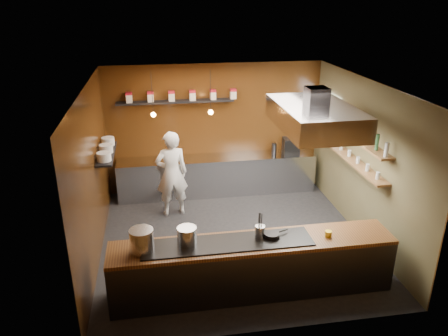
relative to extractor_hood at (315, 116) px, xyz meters
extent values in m
plane|color=black|center=(-1.30, 0.40, -2.51)|extent=(5.00, 5.00, 0.00)
plane|color=#3B1E0A|center=(-1.30, 2.90, -1.01)|extent=(5.00, 0.00, 5.00)
plane|color=#3B1E0A|center=(-3.80, 0.40, -1.01)|extent=(0.00, 5.00, 5.00)
plane|color=brown|center=(1.20, 0.40, -1.01)|extent=(0.00, 5.00, 5.00)
plane|color=silver|center=(-1.30, 0.40, 0.49)|extent=(5.00, 5.00, 0.00)
plane|color=white|center=(1.15, 2.10, -0.61)|extent=(0.00, 1.00, 1.00)
cube|color=silver|center=(-1.30, 2.57, -2.06)|extent=(4.60, 0.65, 0.90)
cube|color=#38383D|center=(-1.30, -1.20, -2.08)|extent=(4.40, 0.70, 0.86)
cube|color=brown|center=(-1.30, -1.20, -1.62)|extent=(4.40, 0.72, 0.06)
cube|color=black|center=(-1.70, -1.20, -1.58)|extent=(2.60, 0.55, 0.02)
cube|color=black|center=(-2.20, 2.76, -0.31)|extent=(2.60, 0.26, 0.04)
cube|color=black|center=(-3.64, 1.40, -0.96)|extent=(0.30, 1.40, 0.04)
cube|color=olive|center=(1.04, 0.70, -0.59)|extent=(0.26, 2.80, 0.04)
cube|color=olive|center=(1.04, 0.70, -1.06)|extent=(0.26, 2.80, 0.04)
cube|color=#38383D|center=(0.00, 0.00, 0.34)|extent=(0.35, 0.35, 0.30)
cube|color=silver|center=(0.00, 0.00, -0.01)|extent=(1.20, 2.00, 0.40)
cube|color=white|center=(0.00, 0.00, -0.22)|extent=(1.00, 1.80, 0.02)
cylinder|color=black|center=(-2.70, 2.10, 0.04)|extent=(0.01, 0.01, 0.90)
sphere|color=orange|center=(-2.70, 2.10, -0.41)|extent=(0.10, 0.10, 0.10)
cylinder|color=black|center=(-1.50, 2.10, 0.04)|extent=(0.01, 0.01, 0.90)
sphere|color=orange|center=(-1.50, 2.10, -0.41)|extent=(0.10, 0.10, 0.10)
cube|color=beige|center=(-3.20, 2.76, -0.20)|extent=(0.13, 0.13, 0.17)
cube|color=#AE1524|center=(-3.20, 2.76, -0.09)|extent=(0.13, 0.13, 0.05)
cube|color=beige|center=(-2.74, 2.76, -0.20)|extent=(0.13, 0.13, 0.17)
cube|color=#AE1524|center=(-2.74, 2.76, -0.09)|extent=(0.13, 0.13, 0.05)
cube|color=beige|center=(-2.28, 2.76, -0.20)|extent=(0.13, 0.13, 0.17)
cube|color=#AE1524|center=(-2.28, 2.76, -0.09)|extent=(0.13, 0.13, 0.05)
cube|color=beige|center=(-1.82, 2.76, -0.20)|extent=(0.13, 0.13, 0.17)
cube|color=#AE1524|center=(-1.82, 2.76, -0.09)|extent=(0.14, 0.13, 0.05)
cube|color=beige|center=(-1.36, 2.76, -0.20)|extent=(0.13, 0.13, 0.17)
cube|color=#AE1524|center=(-1.36, 2.76, -0.09)|extent=(0.14, 0.13, 0.05)
cube|color=beige|center=(-0.90, 2.76, -0.20)|extent=(0.13, 0.13, 0.17)
cube|color=#AE1524|center=(-0.90, 2.76, -0.09)|extent=(0.14, 0.13, 0.05)
cylinder|color=silver|center=(-3.64, 0.95, -0.86)|extent=(0.26, 0.26, 0.16)
cylinder|color=silver|center=(-3.64, 1.40, -0.86)|extent=(0.26, 0.26, 0.16)
cylinder|color=silver|center=(-3.64, 1.85, -0.86)|extent=(0.26, 0.26, 0.16)
cylinder|color=silver|center=(1.04, -0.60, -0.45)|extent=(0.06, 0.06, 0.24)
cylinder|color=#2D5933|center=(1.04, -0.28, -0.45)|extent=(0.06, 0.06, 0.24)
cylinder|color=#8C601E|center=(1.04, 0.05, -0.45)|extent=(0.06, 0.06, 0.24)
cylinder|color=silver|center=(1.04, 0.38, -0.45)|extent=(0.06, 0.06, 0.24)
cylinder|color=#2D5933|center=(1.04, 0.70, -0.45)|extent=(0.06, 0.06, 0.24)
cylinder|color=#8C601E|center=(1.04, 1.02, -0.45)|extent=(0.06, 0.06, 0.24)
cylinder|color=silver|center=(1.04, 1.35, -0.45)|extent=(0.06, 0.06, 0.24)
cylinder|color=#2D5933|center=(1.04, 1.67, -0.45)|extent=(0.06, 0.06, 0.24)
cylinder|color=#8C601E|center=(1.04, 2.00, -0.45)|extent=(0.06, 0.06, 0.24)
cylinder|color=silver|center=(1.04, -0.45, -0.97)|extent=(0.07, 0.07, 0.13)
cylinder|color=silver|center=(1.04, -0.07, -0.97)|extent=(0.07, 0.07, 0.13)
cylinder|color=silver|center=(1.04, 0.32, -0.97)|extent=(0.07, 0.07, 0.13)
cylinder|color=silver|center=(1.04, 0.70, -0.97)|extent=(0.07, 0.07, 0.13)
cylinder|color=silver|center=(1.04, 1.08, -0.97)|extent=(0.07, 0.07, 0.13)
cylinder|color=silver|center=(1.04, 1.47, -0.97)|extent=(0.07, 0.07, 0.13)
cylinder|color=silver|center=(1.04, 1.85, -0.97)|extent=(0.07, 0.07, 0.13)
cylinder|color=silver|center=(-2.97, -1.22, -1.39)|extent=(0.37, 0.37, 0.34)
cylinder|color=silver|center=(-2.31, -1.14, -1.43)|extent=(0.35, 0.35, 0.28)
cylinder|color=silver|center=(-1.19, -1.14, -1.47)|extent=(0.16, 0.16, 0.20)
cylinder|color=black|center=(-1.00, -1.15, -1.55)|extent=(0.25, 0.25, 0.03)
cylinder|color=black|center=(-1.00, -1.15, -1.52)|extent=(0.24, 0.24, 0.03)
cylinder|color=black|center=(-0.80, -1.08, -1.52)|extent=(0.18, 0.09, 0.02)
cylinder|color=yellow|center=(-0.12, -1.25, -1.54)|extent=(0.13, 0.13, 0.10)
cube|color=black|center=(0.46, 2.55, -1.42)|extent=(0.40, 0.38, 0.37)
imported|color=silver|center=(-2.40, 1.68, -1.58)|extent=(0.73, 0.53, 1.85)
camera|label=1|loc=(-2.67, -6.81, 1.94)|focal=35.00mm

